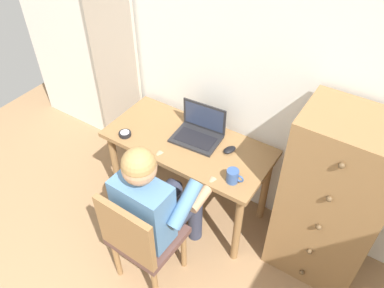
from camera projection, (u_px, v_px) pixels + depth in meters
wall_back at (260, 69)px, 2.48m from camera, size 4.80×0.05×2.50m
curtain_panel at (113, 49)px, 3.07m from camera, size 0.49×0.03×2.13m
desk at (188, 153)px, 2.83m from camera, size 1.23×0.57×0.72m
dresser at (331, 202)px, 2.42m from camera, size 0.60×0.47×1.31m
chair at (140, 238)px, 2.43m from camera, size 0.43×0.41×0.86m
person_seated at (156, 201)px, 2.42m from camera, size 0.54×0.59×1.18m
laptop at (199, 131)px, 2.76m from camera, size 0.36×0.27×0.24m
computer_mouse at (230, 150)px, 2.66m from camera, size 0.09×0.11×0.03m
desk_clock at (125, 134)px, 2.79m from camera, size 0.09×0.09×0.03m
coffee_mug at (233, 176)px, 2.43m from camera, size 0.12×0.08×0.09m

